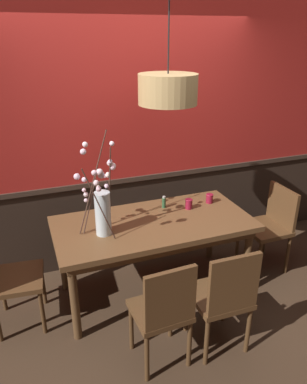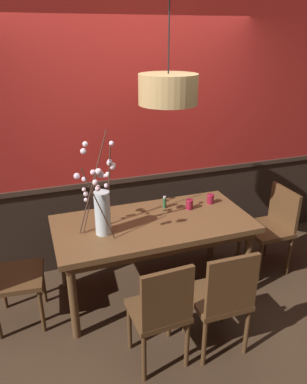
% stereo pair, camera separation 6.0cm
% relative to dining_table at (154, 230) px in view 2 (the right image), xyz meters
% --- Properties ---
extents(ground_plane, '(24.00, 24.00, 0.00)m').
position_rel_dining_table_xyz_m(ground_plane, '(0.00, 0.00, -0.69)').
color(ground_plane, '#422D1E').
extents(back_wall, '(5.51, 0.14, 2.77)m').
position_rel_dining_table_xyz_m(back_wall, '(0.00, 0.74, 0.69)').
color(back_wall, '#2D2119').
rests_on(back_wall, ground).
extents(dining_table, '(1.79, 0.88, 0.77)m').
position_rel_dining_table_xyz_m(dining_table, '(0.00, 0.00, 0.00)').
color(dining_table, brown).
rests_on(dining_table, ground).
extents(chair_head_east_end, '(0.42, 0.45, 0.90)m').
position_rel_dining_table_xyz_m(chair_head_east_end, '(1.31, -0.01, -0.17)').
color(chair_head_east_end, brown).
rests_on(chair_head_east_end, ground).
extents(chair_head_west_end, '(0.46, 0.49, 0.88)m').
position_rel_dining_table_xyz_m(chair_head_west_end, '(-1.29, 0.02, -0.18)').
color(chair_head_west_end, brown).
rests_on(chair_head_west_end, ground).
extents(chair_far_side_right, '(0.42, 0.45, 0.95)m').
position_rel_dining_table_xyz_m(chair_far_side_right, '(0.25, 0.88, -0.15)').
color(chair_far_side_right, brown).
rests_on(chair_far_side_right, ground).
extents(chair_near_side_right, '(0.43, 0.44, 0.93)m').
position_rel_dining_table_xyz_m(chair_near_side_right, '(0.25, -0.86, -0.16)').
color(chair_near_side_right, brown).
rests_on(chair_near_side_right, ground).
extents(chair_far_side_left, '(0.43, 0.42, 0.93)m').
position_rel_dining_table_xyz_m(chair_far_side_left, '(-0.25, 0.85, -0.17)').
color(chair_far_side_left, brown).
rests_on(chair_far_side_left, ground).
extents(chair_near_side_left, '(0.42, 0.40, 0.92)m').
position_rel_dining_table_xyz_m(chair_near_side_left, '(-0.24, -0.84, -0.17)').
color(chair_near_side_left, brown).
rests_on(chair_near_side_left, ground).
extents(vase_with_blossoms, '(0.35, 0.52, 0.85)m').
position_rel_dining_table_xyz_m(vase_with_blossoms, '(-0.48, -0.05, 0.34)').
color(vase_with_blossoms, silver).
rests_on(vase_with_blossoms, dining_table).
extents(candle_holder_nearer_center, '(0.07, 0.07, 0.09)m').
position_rel_dining_table_xyz_m(candle_holder_nearer_center, '(0.67, 0.18, 0.13)').
color(candle_holder_nearer_center, maroon).
rests_on(candle_holder_nearer_center, dining_table).
extents(candle_holder_nearer_edge, '(0.07, 0.07, 0.10)m').
position_rel_dining_table_xyz_m(candle_holder_nearer_edge, '(0.41, 0.13, 0.14)').
color(candle_holder_nearer_edge, maroon).
rests_on(candle_holder_nearer_edge, dining_table).
extents(condiment_bottle, '(0.04, 0.04, 0.12)m').
position_rel_dining_table_xyz_m(condiment_bottle, '(0.20, 0.24, 0.14)').
color(condiment_bottle, '#2D5633').
rests_on(condiment_bottle, dining_table).
extents(pendant_lamp, '(0.49, 0.49, 0.97)m').
position_rel_dining_table_xyz_m(pendant_lamp, '(0.14, 0.05, 1.24)').
color(pendant_lamp, tan).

